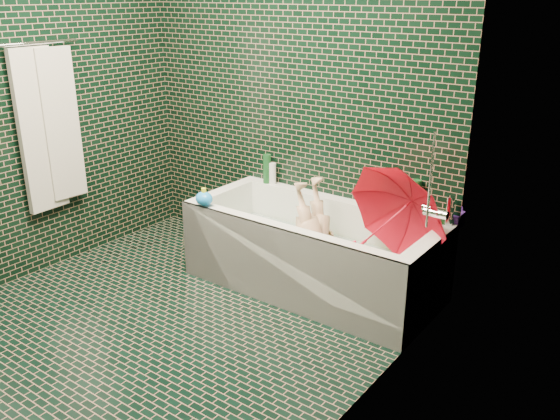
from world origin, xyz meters
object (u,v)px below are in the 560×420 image
Objects in this scene: child at (317,247)px; rubber_duck at (402,207)px; bathtub at (312,259)px; umbrella at (386,223)px; bath_toy at (204,198)px.

rubber_duck reaches higher than child.
umbrella reaches higher than bathtub.
rubber_duck is 0.72× the size of bath_toy.
umbrella is (0.53, 0.00, 0.39)m from bathtub.
child is 0.83m from bath_toy.
umbrella reaches higher than child.
umbrella reaches higher than bath_toy.
bath_toy is (-1.13, -0.69, 0.02)m from rubber_duck.
child is at bearing 15.22° from bath_toy.
bathtub is 2.58× the size of umbrella.
rubber_duck is at bearing 139.55° from child.
bath_toy is (-0.70, -0.34, 0.29)m from child.
umbrella is (0.50, -0.01, 0.30)m from child.
bathtub is 1.87× the size of child.
umbrella is 4.62× the size of bath_toy.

